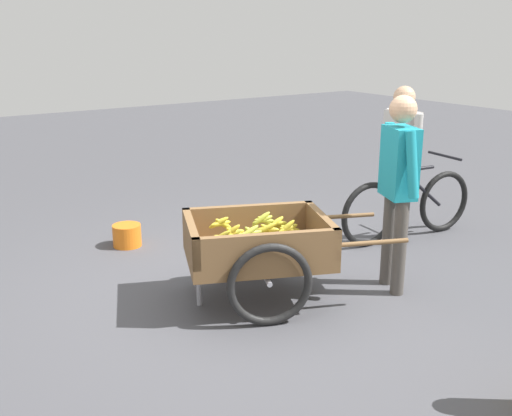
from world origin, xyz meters
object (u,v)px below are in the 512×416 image
object	(u,v)px
fruit_cart	(258,249)
vendor_person	(399,177)
bicycle	(408,206)
cyclist_person	(401,151)
plastic_bucket	(127,235)

from	to	relation	value
fruit_cart	vendor_person	distance (m)	1.26
bicycle	cyclist_person	size ratio (longest dim) A/B	1.05
cyclist_person	plastic_bucket	bearing A→B (deg)	-30.91
cyclist_person	plastic_bucket	world-z (taller)	cyclist_person
bicycle	plastic_bucket	distance (m)	2.88
fruit_cart	cyclist_person	xyz separation A→B (m)	(-1.97, -0.38, 0.50)
bicycle	cyclist_person	bearing A→B (deg)	-6.23
vendor_person	plastic_bucket	size ratio (longest dim) A/B	5.69
plastic_bucket	cyclist_person	bearing A→B (deg)	149.09
fruit_cart	vendor_person	world-z (taller)	vendor_person
plastic_bucket	bicycle	bearing A→B (deg)	150.36
fruit_cart	vendor_person	bearing A→B (deg)	157.23
fruit_cart	plastic_bucket	distance (m)	1.84
fruit_cart	cyclist_person	size ratio (longest dim) A/B	1.15
vendor_person	fruit_cart	bearing A→B (deg)	-22.77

